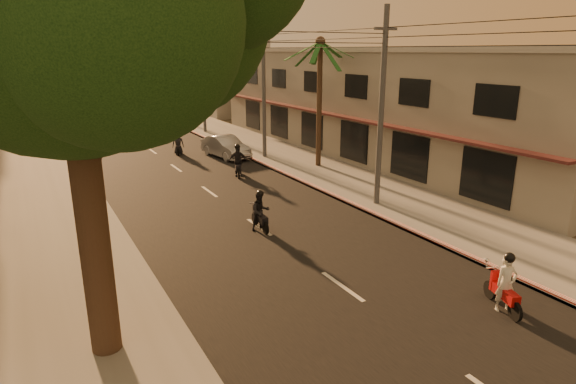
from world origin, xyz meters
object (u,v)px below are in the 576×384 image
object	(u,v)px
palm_tree	(320,49)
scooter_mid_b	(238,162)
scooter_far_a	(178,144)
scooter_mid_a	(260,212)
scooter_red	(505,285)
parked_car	(225,147)

from	to	relation	value
palm_tree	scooter_mid_b	size ratio (longest dim) A/B	4.28
scooter_far_a	scooter_mid_a	bearing A→B (deg)	-78.40
scooter_red	scooter_mid_b	size ratio (longest dim) A/B	0.93
scooter_far_a	parked_car	world-z (taller)	scooter_far_a
scooter_mid_b	scooter_far_a	bearing A→B (deg)	119.54
scooter_red	scooter_mid_a	world-z (taller)	scooter_red
scooter_mid_b	parked_car	bearing A→B (deg)	95.91
scooter_red	palm_tree	bearing A→B (deg)	94.86
scooter_mid_b	parked_car	xyz separation A→B (m)	(1.32, 5.22, -0.14)
palm_tree	scooter_red	world-z (taller)	palm_tree
scooter_mid_b	scooter_far_a	distance (m)	7.78
scooter_mid_b	parked_car	distance (m)	5.39
scooter_red	scooter_far_a	size ratio (longest dim) A/B	1.03
palm_tree	scooter_red	distance (m)	19.11
scooter_mid_a	parked_car	world-z (taller)	scooter_mid_a
scooter_red	scooter_mid_b	bearing A→B (deg)	112.14
parked_car	scooter_far_a	bearing A→B (deg)	128.23
scooter_red	parked_car	size ratio (longest dim) A/B	0.38
scooter_red	scooter_far_a	bearing A→B (deg)	114.48
scooter_red	scooter_far_a	distance (m)	25.42
scooter_red	scooter_mid_a	distance (m)	9.64
scooter_red	scooter_far_a	xyz separation A→B (m)	(-1.81, 25.35, -0.01)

